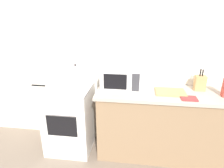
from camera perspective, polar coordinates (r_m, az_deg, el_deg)
back_wall at (r=2.76m, az=2.24°, el=7.51°), size 4.40×0.10×2.50m
lower_cabinet_right at (r=2.75m, az=14.06°, el=-11.48°), size 1.64×0.56×0.88m
countertop_right at (r=2.54m, az=14.94°, el=-2.64°), size 1.70×0.60×0.04m
stove at (r=2.85m, az=-12.07°, el=-9.67°), size 0.60×0.64×0.92m
stock_pot at (r=2.67m, az=-10.42°, el=2.42°), size 0.32×0.23×0.30m
frying_pan at (r=2.64m, az=-15.97°, el=-0.85°), size 0.47×0.27×0.05m
microwave at (r=2.52m, az=2.75°, el=1.99°), size 0.50×0.37×0.30m
cutting_board at (r=2.52m, az=16.53°, el=-2.25°), size 0.36×0.26×0.02m
knife_block at (r=2.71m, az=24.15°, el=0.30°), size 0.13×0.10×0.28m
oven_mitt at (r=2.42m, az=21.42°, el=-3.91°), size 0.18×0.14×0.02m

